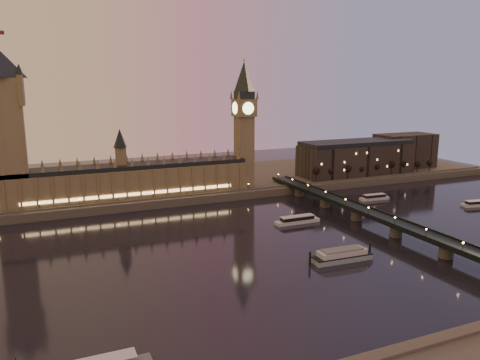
{
  "coord_description": "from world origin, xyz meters",
  "views": [
    {
      "loc": [
        -101.4,
        -228.26,
        90.53
      ],
      "look_at": [
        12.99,
        35.0,
        30.99
      ],
      "focal_mm": 35.0,
      "sensor_mm": 36.0,
      "label": 1
    }
  ],
  "objects": [
    {
      "name": "bare_tree_6",
      "position": [
        214.46,
        109.0,
        15.12
      ],
      "size": [
        6.01,
        6.01,
        12.21
      ],
      "color": "black",
      "rests_on": "ground"
    },
    {
      "name": "westminster_bridge",
      "position": [
        91.61,
        0.0,
        5.52
      ],
      "size": [
        13.2,
        260.0,
        15.3
      ],
      "color": "black",
      "rests_on": "ground"
    },
    {
      "name": "far_embankment",
      "position": [
        30.0,
        165.0,
        3.0
      ],
      "size": [
        560.0,
        130.0,
        6.0
      ],
      "primitive_type": "cube",
      "color": "#423D35",
      "rests_on": "ground"
    },
    {
      "name": "cruise_boat_a",
      "position": [
        51.31,
        28.38,
        2.18
      ],
      "size": [
        30.99,
        6.89,
        4.95
      ],
      "rotation": [
        0.0,
        0.0,
        -0.01
      ],
      "color": "silver",
      "rests_on": "ground"
    },
    {
      "name": "city_block",
      "position": [
        194.94,
        130.93,
        22.24
      ],
      "size": [
        155.0,
        45.0,
        34.0
      ],
      "color": "black",
      "rests_on": "ground"
    },
    {
      "name": "bare_tree_1",
      "position": [
        133.73,
        109.0,
        15.12
      ],
      "size": [
        6.01,
        6.01,
        12.21
      ],
      "color": "black",
      "rests_on": "ground"
    },
    {
      "name": "bare_tree_4",
      "position": [
        182.17,
        109.0,
        15.12
      ],
      "size": [
        6.01,
        6.01,
        12.21
      ],
      "color": "black",
      "rests_on": "ground"
    },
    {
      "name": "bare_tree_3",
      "position": [
        166.02,
        109.0,
        15.12
      ],
      "size": [
        6.01,
        6.01,
        12.21
      ],
      "color": "black",
      "rests_on": "ground"
    },
    {
      "name": "ground",
      "position": [
        0.0,
        0.0,
        0.0
      ],
      "size": [
        700.0,
        700.0,
        0.0
      ],
      "primitive_type": "plane",
      "color": "black",
      "rests_on": "ground"
    },
    {
      "name": "cruise_boat_c",
      "position": [
        196.79,
        12.43,
        1.96
      ],
      "size": [
        22.96,
        10.04,
        4.45
      ],
      "rotation": [
        0.0,
        0.0,
        -0.19
      ],
      "color": "silver",
      "rests_on": "ground"
    },
    {
      "name": "bare_tree_8",
      "position": [
        246.75,
        109.0,
        15.12
      ],
      "size": [
        6.01,
        6.01,
        12.21
      ],
      "color": "black",
      "rests_on": "ground"
    },
    {
      "name": "victoria_tower",
      "position": [
        -120.0,
        121.0,
        65.79
      ],
      "size": [
        31.68,
        31.68,
        118.0
      ],
      "color": "brown",
      "rests_on": "ground"
    },
    {
      "name": "bare_tree_0",
      "position": [
        117.58,
        109.0,
        15.12
      ],
      "size": [
        6.01,
        6.01,
        12.21
      ],
      "color": "black",
      "rests_on": "ground"
    },
    {
      "name": "bare_tree_5",
      "position": [
        198.31,
        109.0,
        15.12
      ],
      "size": [
        6.01,
        6.01,
        12.21
      ],
      "color": "black",
      "rests_on": "ground"
    },
    {
      "name": "bare_tree_7",
      "position": [
        230.61,
        109.0,
        15.12
      ],
      "size": [
        6.01,
        6.01,
        12.21
      ],
      "color": "black",
      "rests_on": "ground"
    },
    {
      "name": "big_ben",
      "position": [
        53.99,
        120.99,
        63.95
      ],
      "size": [
        17.68,
        17.68,
        104.0
      ],
      "color": "brown",
      "rests_on": "ground"
    },
    {
      "name": "palace_of_westminster",
      "position": [
        -40.12,
        120.99,
        21.71
      ],
      "size": [
        180.0,
        26.62,
        52.0
      ],
      "color": "brown",
      "rests_on": "ground"
    },
    {
      "name": "cruise_boat_b",
      "position": [
        139.55,
        59.06,
        1.99
      ],
      "size": [
        24.85,
        7.61,
        4.53
      ],
      "rotation": [
        0.0,
        0.0,
        -0.06
      ],
      "color": "silver",
      "rests_on": "ground"
    },
    {
      "name": "moored_barge",
      "position": [
        38.66,
        -38.71,
        2.9
      ],
      "size": [
        37.49,
        10.4,
        6.88
      ],
      "rotation": [
        0.0,
        0.0,
        -0.04
      ],
      "color": "#7F95A2",
      "rests_on": "ground"
    },
    {
      "name": "bare_tree_2",
      "position": [
        149.87,
        109.0,
        15.12
      ],
      "size": [
        6.01,
        6.01,
        12.21
      ],
      "color": "black",
      "rests_on": "ground"
    }
  ]
}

